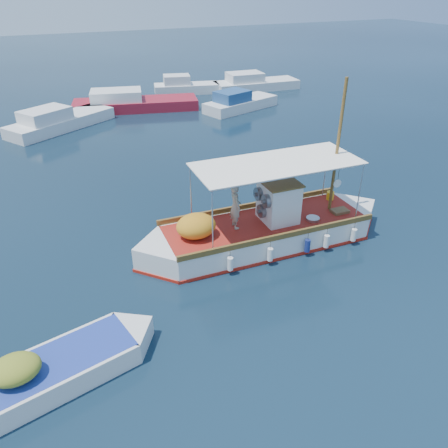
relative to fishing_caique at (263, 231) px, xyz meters
name	(u,v)px	position (x,y,z in m)	size (l,w,h in m)	color
ground	(259,246)	(-0.23, -0.14, -0.57)	(160.00, 160.00, 0.00)	black
fishing_caique	(263,231)	(0.00, 0.00, 0.00)	(10.58, 3.20, 6.46)	white
dinghy	(49,375)	(-8.43, -3.87, -0.26)	(5.90, 2.65, 1.48)	white
bg_boat_nw	(58,122)	(-5.92, 19.07, -0.07)	(7.81, 6.14, 1.80)	silver
bg_boat_n	(132,104)	(-0.03, 21.98, -0.07)	(10.09, 4.87, 1.80)	maroon
bg_boat_ne	(239,104)	(7.78, 18.51, -0.07)	(6.68, 4.10, 1.80)	silver
bg_boat_e	(254,84)	(12.17, 24.41, -0.07)	(8.07, 3.11, 1.80)	silver
bg_boat_far_n	(185,87)	(5.74, 25.75, -0.07)	(6.11, 3.26, 1.80)	silver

